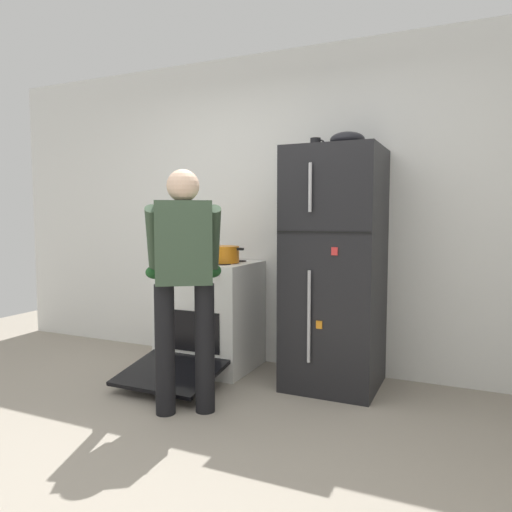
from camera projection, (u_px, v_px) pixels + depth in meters
The scene contains 9 objects.
ground at pixel (152, 464), 2.52m from camera, with size 8.00×8.00×0.00m, color #9E9384.
kitchen_wall_back at pixel (286, 211), 4.18m from camera, with size 6.00×0.10×2.70m, color white.
refrigerator at pixel (335, 269), 3.64m from camera, with size 0.68×0.72×1.81m.
stove_range at pixel (209, 316), 4.11m from camera, with size 0.76×1.22×0.92m.
person_cook at pixel (184, 270), 3.14m from camera, with size 0.64×0.67×1.60m.
red_pot at pixel (224, 254), 3.97m from camera, with size 0.36×0.26×0.14m.
coffee_mug at pixel (316, 144), 3.68m from camera, with size 0.11×0.08×0.10m.
pepper_mill at pixel (192, 249), 4.39m from camera, with size 0.05×0.05×0.16m, color brown.
mixing_bowl at pixel (347, 140), 3.53m from camera, with size 0.25×0.25×0.11m, color black.
Camera 1 is at (1.50, -1.98, 1.30)m, focal length 33.66 mm.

